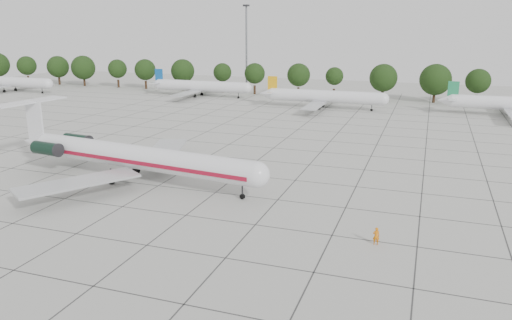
# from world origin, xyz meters

# --- Properties ---
(ground) EXTENTS (260.00, 260.00, 0.00)m
(ground) POSITION_xyz_m (0.00, 0.00, 0.00)
(ground) COLOR #B7B7AF
(ground) RESTS_ON ground
(apron_joints) EXTENTS (170.00, 170.00, 0.02)m
(apron_joints) POSITION_xyz_m (0.00, 15.00, 0.01)
(apron_joints) COLOR #383838
(apron_joints) RESTS_ON ground
(main_airliner) EXTENTS (40.10, 31.37, 9.43)m
(main_airliner) POSITION_xyz_m (-13.22, 1.06, 3.33)
(main_airliner) COLOR silver
(main_airliner) RESTS_ON ground
(ground_crew) EXTENTS (0.71, 0.56, 1.73)m
(ground_crew) POSITION_xyz_m (20.27, -8.71, 0.86)
(ground_crew) COLOR orange
(ground_crew) RESTS_ON ground
(bg_airliner_a) EXTENTS (28.24, 27.20, 7.40)m
(bg_airliner_a) POSITION_xyz_m (-96.14, 65.34, 2.91)
(bg_airliner_a) COLOR silver
(bg_airliner_a) RESTS_ON ground
(bg_airliner_b) EXTENTS (28.24, 27.20, 7.40)m
(bg_airliner_b) POSITION_xyz_m (-37.50, 74.92, 2.91)
(bg_airliner_b) COLOR silver
(bg_airliner_b) RESTS_ON ground
(bg_airliner_c) EXTENTS (28.24, 27.20, 7.40)m
(bg_airliner_c) POSITION_xyz_m (-0.26, 66.10, 2.91)
(bg_airliner_c) COLOR silver
(bg_airliner_c) RESTS_ON ground
(tree_line) EXTENTS (249.86, 8.44, 10.22)m
(tree_line) POSITION_xyz_m (-11.68, 85.00, 5.98)
(tree_line) COLOR #332114
(tree_line) RESTS_ON ground
(floodlight_mast) EXTENTS (1.60, 1.60, 25.45)m
(floodlight_mast) POSITION_xyz_m (-30.00, 92.00, 14.28)
(floodlight_mast) COLOR slate
(floodlight_mast) RESTS_ON ground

